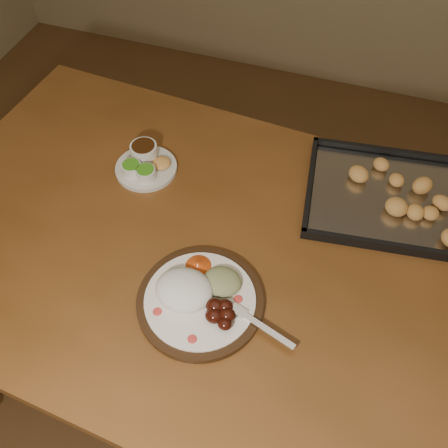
% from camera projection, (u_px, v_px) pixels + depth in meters
% --- Properties ---
extents(dining_table, '(1.57, 1.01, 0.75)m').
position_uv_depth(dining_table, '(224.00, 274.00, 1.20)').
color(dining_table, brown).
rests_on(dining_table, ground).
extents(dinner_plate, '(0.34, 0.26, 0.06)m').
position_uv_depth(dinner_plate, '(199.00, 296.00, 1.03)').
color(dinner_plate, black).
rests_on(dinner_plate, dining_table).
extents(condiment_saucer, '(0.16, 0.16, 0.05)m').
position_uv_depth(condiment_saucer, '(145.00, 163.00, 1.27)').
color(condiment_saucer, beige).
rests_on(condiment_saucer, dining_table).
extents(baking_tray, '(0.47, 0.37, 0.04)m').
position_uv_depth(baking_tray, '(396.00, 198.00, 1.20)').
color(baking_tray, black).
rests_on(baking_tray, dining_table).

